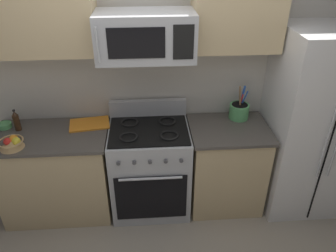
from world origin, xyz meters
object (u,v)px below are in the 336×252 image
object	(u,v)px
utensil_crock	(239,111)
prep_bowl	(5,125)
range_oven	(150,168)
microwave	(145,36)
fruit_basket	(12,143)
cutting_board	(90,124)
bottle_soy	(16,121)
refrigerator	(311,124)

from	to	relation	value
utensil_crock	prep_bowl	distance (m)	2.26
utensil_crock	prep_bowl	size ratio (longest dim) A/B	2.72
range_oven	microwave	world-z (taller)	microwave
range_oven	prep_bowl	bearing A→B (deg)	173.36
range_oven	prep_bowl	distance (m)	1.45
microwave	prep_bowl	bearing A→B (deg)	174.49
fruit_basket	microwave	bearing A→B (deg)	10.35
utensil_crock	fruit_basket	distance (m)	2.11
cutting_board	bottle_soy	size ratio (longest dim) A/B	1.77
utensil_crock	prep_bowl	xyz separation A→B (m)	(-2.26, -0.03, -0.06)
refrigerator	cutting_board	distance (m)	2.13
fruit_basket	cutting_board	xyz separation A→B (m)	(0.61, 0.34, -0.04)
range_oven	bottle_soy	xyz separation A→B (m)	(-1.22, 0.11, 0.53)
prep_bowl	bottle_soy	bearing A→B (deg)	-20.23
refrigerator	microwave	size ratio (longest dim) A/B	2.32
utensil_crock	bottle_soy	size ratio (longest dim) A/B	1.61
refrigerator	prep_bowl	world-z (taller)	refrigerator
utensil_crock	fruit_basket	size ratio (longest dim) A/B	1.62
utensil_crock	bottle_soy	bearing A→B (deg)	-177.87
refrigerator	bottle_soy	size ratio (longest dim) A/B	8.74
utensil_crock	bottle_soy	world-z (taller)	utensil_crock
bottle_soy	prep_bowl	distance (m)	0.17
fruit_basket	range_oven	bearing A→B (deg)	9.07
utensil_crock	fruit_basket	xyz separation A→B (m)	(-2.08, -0.37, -0.04)
prep_bowl	utensil_crock	bearing A→B (deg)	0.69
fruit_basket	bottle_soy	xyz separation A→B (m)	(-0.04, 0.30, 0.05)
range_oven	microwave	bearing A→B (deg)	90.00
refrigerator	utensil_crock	bearing A→B (deg)	162.85
refrigerator	utensil_crock	distance (m)	0.69
microwave	bottle_soy	size ratio (longest dim) A/B	3.76
cutting_board	microwave	bearing A→B (deg)	-12.78
range_oven	microwave	distance (m)	1.32
range_oven	prep_bowl	xyz separation A→B (m)	(-1.36, 0.16, 0.46)
cutting_board	prep_bowl	xyz separation A→B (m)	(-0.79, 0.00, 0.02)
range_oven	prep_bowl	world-z (taller)	range_oven
utensil_crock	cutting_board	xyz separation A→B (m)	(-1.47, -0.03, -0.07)
bottle_soy	utensil_crock	bearing A→B (deg)	2.13
prep_bowl	refrigerator	bearing A→B (deg)	-3.44
refrigerator	utensil_crock	world-z (taller)	refrigerator
microwave	utensil_crock	xyz separation A→B (m)	(0.90, 0.16, -0.80)
cutting_board	prep_bowl	size ratio (longest dim) A/B	2.98
fruit_basket	prep_bowl	bearing A→B (deg)	117.86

